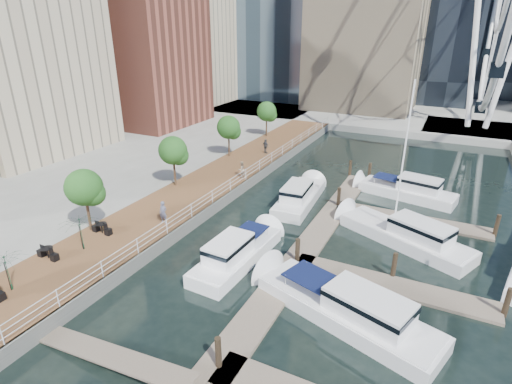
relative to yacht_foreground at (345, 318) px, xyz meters
name	(u,v)px	position (x,y,z in m)	size (l,w,h in m)	color
ground	(190,322)	(-7.32, -3.97, 0.00)	(520.00, 520.00, 0.00)	black
boardwalk	(204,190)	(-16.32, 11.03, 0.50)	(6.00, 60.00, 1.00)	brown
seawall	(231,196)	(-13.32, 11.03, 0.50)	(0.25, 60.00, 1.00)	#595954
land_inland	(16,153)	(-43.32, 11.03, 0.50)	(48.00, 90.00, 1.00)	gray
land_far	(414,84)	(-7.32, 98.03, 0.50)	(200.00, 114.00, 1.00)	gray
pier	(475,131)	(6.68, 48.03, 0.50)	(14.00, 12.00, 1.00)	gray
railing	(230,185)	(-13.42, 11.03, 1.52)	(0.10, 60.00, 1.05)	white
floating_docks	(379,260)	(0.64, 6.01, 0.49)	(16.00, 34.00, 2.60)	#6D6051
midrise_condos	(90,37)	(-40.89, 22.85, 13.42)	(19.00, 67.00, 28.00)	#BCAD8E
street_trees	(173,150)	(-18.72, 10.03, 4.29)	(2.60, 42.60, 4.60)	#3F2B1C
cafe_tables	(22,271)	(-17.72, -5.97, 1.37)	(2.50, 13.70, 0.74)	black
yacht_foreground	(345,318)	(0.00, 0.00, 0.00)	(3.00, 11.19, 2.15)	white
pedestrian_near	(163,212)	(-14.71, 3.28, 1.85)	(0.62, 0.41, 1.71)	#53566F
pedestrian_mid	(241,169)	(-14.15, 14.49, 1.80)	(0.78, 0.61, 1.60)	gray
pedestrian_far	(266,146)	(-15.48, 22.84, 1.82)	(0.97, 0.40, 1.65)	#31353E
moored_yachts	(399,248)	(1.53, 9.03, 0.00)	(22.92, 32.07, 11.50)	silver
cafe_seating	(21,260)	(-17.49, -6.03, 2.16)	(4.21, 9.29, 2.42)	#113E20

